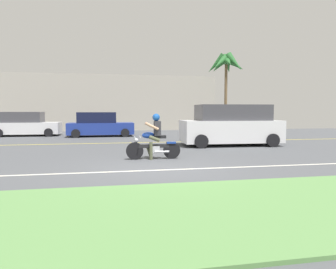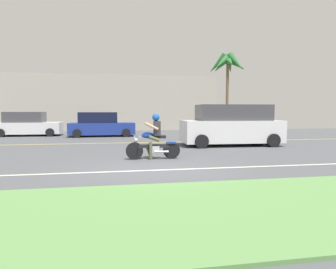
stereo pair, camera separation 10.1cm
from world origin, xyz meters
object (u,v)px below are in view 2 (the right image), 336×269
at_px(suv_nearby, 232,126).
at_px(palm_tree_0, 227,65).
at_px(motorcyclist, 154,140).
at_px(parked_car_0, 28,125).
at_px(parked_car_1, 101,125).

distance_m(suv_nearby, palm_tree_0, 12.05).
distance_m(motorcyclist, palm_tree_0, 17.10).
bearing_deg(parked_car_0, suv_nearby, -35.38).
relative_size(parked_car_1, palm_tree_0, 0.66).
distance_m(motorcyclist, parked_car_1, 10.77).
bearing_deg(motorcyclist, suv_nearby, 39.72).
distance_m(parked_car_1, palm_tree_0, 12.05).
relative_size(parked_car_0, parked_car_1, 0.99).
xyz_separation_m(motorcyclist, parked_car_1, (-2.18, 10.54, 0.08)).
bearing_deg(suv_nearby, parked_car_0, 144.62).
xyz_separation_m(parked_car_0, palm_tree_0, (15.43, 2.21, 4.82)).
height_order(parked_car_0, palm_tree_0, palm_tree_0).
height_order(parked_car_1, palm_tree_0, palm_tree_0).
bearing_deg(palm_tree_0, motorcyclist, -120.24).
relative_size(suv_nearby, parked_car_1, 1.16).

